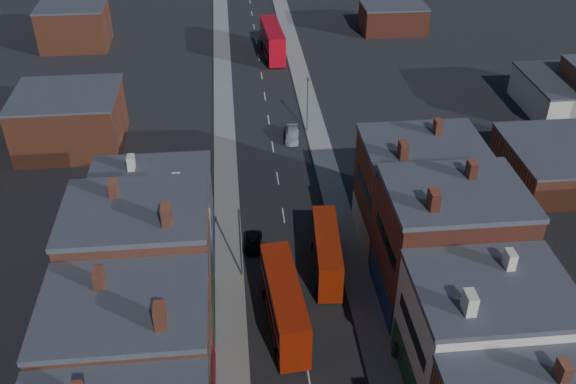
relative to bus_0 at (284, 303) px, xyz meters
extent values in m
cube|color=gray|center=(-5.00, 27.33, -2.73)|extent=(3.00, 200.00, 0.12)
cube|color=gray|center=(8.00, 27.33, -2.73)|extent=(3.00, 200.00, 0.12)
cylinder|color=slate|center=(-3.70, 7.33, 1.21)|extent=(0.16, 0.16, 8.00)
cube|color=slate|center=(-3.70, 7.33, 5.21)|extent=(0.25, 0.70, 0.25)
cylinder|color=slate|center=(6.70, 37.33, 1.21)|extent=(0.16, 0.16, 8.00)
cube|color=slate|center=(6.70, 37.33, 5.21)|extent=(0.25, 0.70, 0.25)
cube|color=#A11F09|center=(0.00, 0.00, -0.01)|extent=(3.57, 12.14, 4.79)
cube|color=black|center=(0.00, 0.00, -0.94)|extent=(3.57, 11.19, 0.98)
cube|color=black|center=(0.00, 0.00, 1.13)|extent=(3.57, 11.19, 0.98)
cylinder|color=black|center=(-1.08, -3.92, -2.25)|extent=(0.40, 1.11, 1.09)
cylinder|color=black|center=(1.63, -3.73, -2.25)|extent=(0.40, 1.11, 1.09)
cylinder|color=black|center=(-1.63, 3.73, -2.25)|extent=(0.40, 1.11, 1.09)
cylinder|color=black|center=(1.08, 3.92, -2.25)|extent=(0.40, 1.11, 1.09)
cube|color=#A22309|center=(5.00, 7.30, -0.36)|extent=(3.12, 10.63, 4.19)
cube|color=black|center=(5.00, 7.30, -1.17)|extent=(3.12, 9.80, 0.86)
cube|color=black|center=(5.00, 7.30, 0.64)|extent=(3.12, 9.80, 0.86)
cylinder|color=black|center=(3.57, 4.03, -2.31)|extent=(0.35, 0.97, 0.95)
cylinder|color=black|center=(5.95, 3.86, -2.31)|extent=(0.35, 0.97, 0.95)
cylinder|color=black|center=(4.05, 10.73, -2.31)|extent=(0.35, 0.97, 0.95)
cylinder|color=black|center=(6.43, 10.56, -2.31)|extent=(0.35, 0.97, 0.95)
cube|color=#AC0714|center=(4.01, 65.63, 0.14)|extent=(3.61, 12.79, 5.06)
cube|color=black|center=(4.01, 65.63, -0.84)|extent=(3.61, 11.78, 1.03)
cube|color=black|center=(4.01, 65.63, 1.34)|extent=(3.61, 11.78, 1.03)
cylinder|color=black|center=(2.82, 61.51, -2.22)|extent=(0.41, 1.17, 1.15)
cylinder|color=black|center=(5.68, 61.68, -2.22)|extent=(0.41, 1.17, 1.15)
cylinder|color=black|center=(2.34, 69.58, -2.22)|extent=(0.41, 1.17, 1.15)
cylinder|color=black|center=(5.20, 69.75, -2.22)|extent=(0.41, 1.17, 1.15)
imported|color=black|center=(-2.30, 11.99, -2.25)|extent=(2.19, 4.09, 1.09)
imported|color=silver|center=(4.33, 35.15, -2.13)|extent=(2.37, 4.77, 1.33)
imported|color=#58534B|center=(9.20, -4.85, -1.73)|extent=(0.83, 1.21, 1.89)
camera|label=1|loc=(-3.84, -42.55, 41.03)|focal=40.00mm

